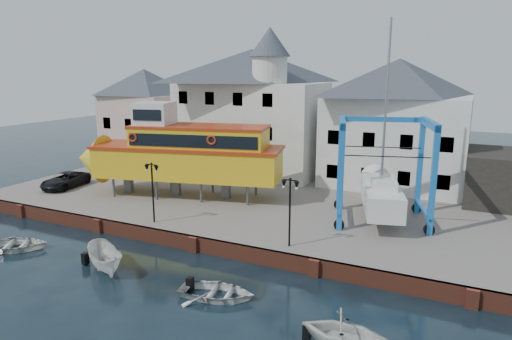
% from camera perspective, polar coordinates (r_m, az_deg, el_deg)
% --- Properties ---
extents(ground, '(140.00, 140.00, 0.00)m').
position_cam_1_polar(ground, '(29.63, -7.77, -10.07)').
color(ground, black).
rests_on(ground, ground).
extents(hardstanding, '(44.00, 22.00, 1.00)m').
position_cam_1_polar(hardstanding, '(38.56, 1.25, -3.77)').
color(hardstanding, slate).
rests_on(hardstanding, ground).
extents(quay_wall, '(44.00, 0.47, 1.00)m').
position_cam_1_polar(quay_wall, '(29.53, -7.68, -9.11)').
color(quay_wall, brown).
rests_on(quay_wall, ground).
extents(building_pink, '(8.00, 7.00, 10.30)m').
position_cam_1_polar(building_pink, '(52.84, -13.59, 6.58)').
color(building_pink, '#CAAD9D').
rests_on(building_pink, hardstanding).
extents(building_white_main, '(14.00, 8.30, 14.00)m').
position_cam_1_polar(building_white_main, '(45.94, -0.42, 7.57)').
color(building_white_main, silver).
rests_on(building_white_main, hardstanding).
extents(building_white_right, '(12.00, 8.00, 11.20)m').
position_cam_1_polar(building_white_right, '(42.42, 17.11, 5.59)').
color(building_white_right, silver).
rests_on(building_white_right, hardstanding).
extents(lamp_post_left, '(1.12, 0.32, 4.20)m').
position_cam_1_polar(lamp_post_left, '(31.55, -12.87, -0.90)').
color(lamp_post_left, black).
rests_on(lamp_post_left, hardstanding).
extents(lamp_post_right, '(1.12, 0.32, 4.20)m').
position_cam_1_polar(lamp_post_right, '(26.62, 4.28, -3.11)').
color(lamp_post_right, black).
rests_on(lamp_post_right, hardstanding).
extents(tour_boat, '(18.15, 8.16, 7.69)m').
position_cam_1_polar(tour_boat, '(37.92, -10.05, 2.17)').
color(tour_boat, '#59595E').
rests_on(tour_boat, hardstanding).
extents(travel_lift, '(7.45, 9.27, 13.58)m').
position_cam_1_polar(travel_lift, '(33.19, 15.29, -1.98)').
color(travel_lift, blue).
rests_on(travel_lift, hardstanding).
extents(van, '(2.85, 5.05, 1.33)m').
position_cam_1_polar(van, '(43.90, -22.71, -1.17)').
color(van, black).
rests_on(van, hardstanding).
extents(motorboat_a, '(4.32, 3.55, 1.60)m').
position_cam_1_polar(motorboat_a, '(28.27, -18.19, -11.77)').
color(motorboat_a, silver).
rests_on(motorboat_a, ground).
extents(motorboat_b, '(4.39, 3.52, 0.81)m').
position_cam_1_polar(motorboat_b, '(24.11, -4.93, -15.58)').
color(motorboat_b, silver).
rests_on(motorboat_b, ground).
extents(motorboat_d, '(5.26, 4.86, 0.89)m').
position_cam_1_polar(motorboat_d, '(33.52, -28.10, -8.78)').
color(motorboat_d, silver).
rests_on(motorboat_d, ground).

